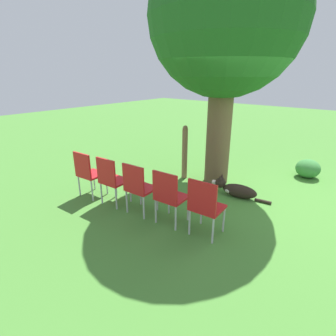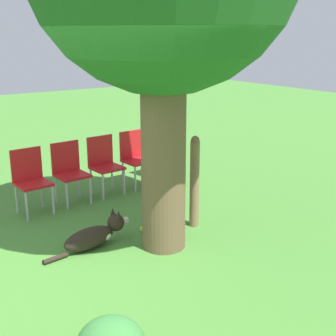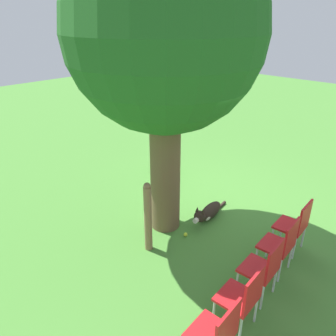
% 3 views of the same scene
% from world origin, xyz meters
% --- Properties ---
extents(ground_plane, '(30.00, 30.00, 0.00)m').
position_xyz_m(ground_plane, '(0.00, 0.00, 0.00)').
color(ground_plane, '#478433').
extents(oak_tree, '(2.88, 2.88, 4.67)m').
position_xyz_m(oak_tree, '(0.01, 0.97, 3.18)').
color(oak_tree, brown).
rests_on(oak_tree, ground_plane).
extents(dog, '(0.33, 1.16, 0.39)m').
position_xyz_m(dog, '(-0.44, 0.30, 0.14)').
color(dog, '#2D231C').
rests_on(dog, ground_plane).
extents(fence_post, '(0.12, 0.12, 1.21)m').
position_xyz_m(fence_post, '(-0.26, 1.64, 0.61)').
color(fence_post, '#846647').
rests_on(fence_post, ground_plane).
extents(red_chair_0, '(0.45, 0.46, 0.90)m').
position_xyz_m(red_chair_0, '(-1.96, 0.08, 0.52)').
color(red_chair_0, red).
rests_on(red_chair_0, ground_plane).
extents(red_chair_1, '(0.45, 0.46, 0.90)m').
position_xyz_m(red_chair_1, '(-2.02, 0.68, 0.52)').
color(red_chair_1, red).
rests_on(red_chair_1, ground_plane).
extents(red_chair_2, '(0.45, 0.46, 0.90)m').
position_xyz_m(red_chair_2, '(-2.08, 1.29, 0.52)').
color(red_chair_2, red).
rests_on(red_chair_2, ground_plane).
extents(red_chair_3, '(0.45, 0.46, 0.90)m').
position_xyz_m(red_chair_3, '(-2.15, 1.89, 0.52)').
color(red_chair_3, red).
rests_on(red_chair_3, ground_plane).
extents(red_chair_4, '(0.45, 0.46, 0.90)m').
position_xyz_m(red_chair_4, '(-2.21, 2.50, 0.52)').
color(red_chair_4, red).
rests_on(red_chair_4, ground_plane).
extents(tennis_ball, '(0.07, 0.07, 0.07)m').
position_xyz_m(tennis_ball, '(-0.48, 0.98, 0.03)').
color(tennis_ball, '#CCE033').
rests_on(tennis_ball, ground_plane).
extents(low_shrub, '(0.52, 0.52, 0.42)m').
position_xyz_m(low_shrub, '(1.53, -0.55, 0.21)').
color(low_shrub, '#3D843D').
rests_on(low_shrub, ground_plane).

